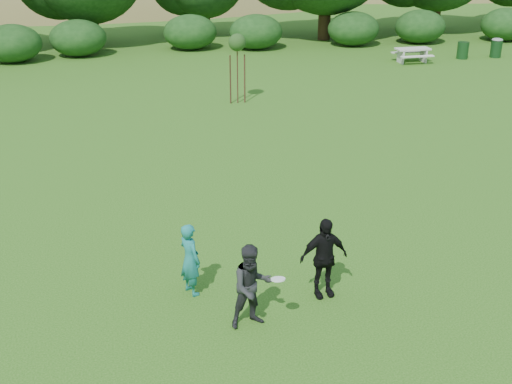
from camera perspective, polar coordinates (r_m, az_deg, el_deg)
ground at (r=13.35m, az=2.88°, el=-9.38°), size 120.00×120.00×0.00m
player_teal at (r=13.18m, az=-5.88°, el=-5.96°), size 0.59×0.68×1.58m
player_grey at (r=12.11m, az=-0.36°, el=-8.38°), size 0.91×0.76×1.69m
player_black at (r=13.08m, az=6.03°, el=-5.82°), size 1.04×0.50×1.73m
trash_can_near at (r=37.29m, az=17.90°, el=11.90°), size 0.60×0.60×0.90m
frisbee at (r=11.81m, az=1.98°, el=-7.75°), size 0.27×0.27×0.08m
sapling at (r=26.45m, az=-1.69°, el=12.98°), size 0.70×0.70×2.85m
picnic_table at (r=35.54m, az=13.74°, el=11.94°), size 1.80×1.48×0.76m
trash_can_lidded at (r=38.22m, az=20.58°, el=11.94°), size 0.60×0.60×1.05m
hillside at (r=81.57m, az=-10.72°, el=9.46°), size 150.00×72.00×52.00m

